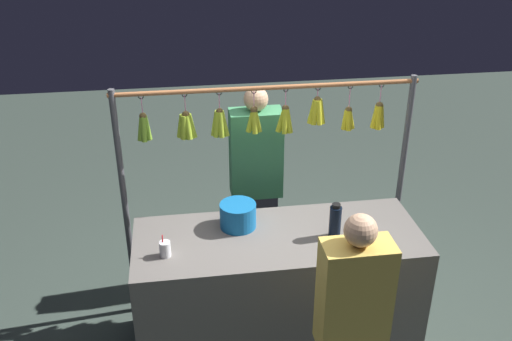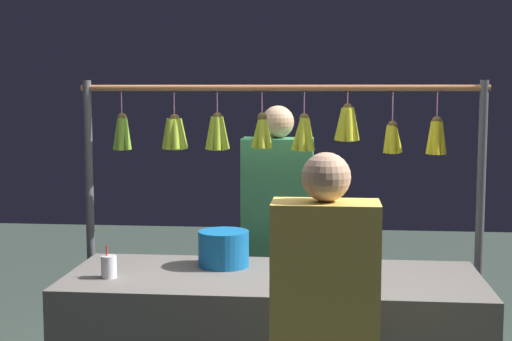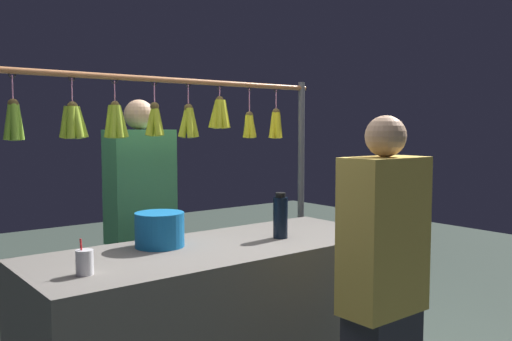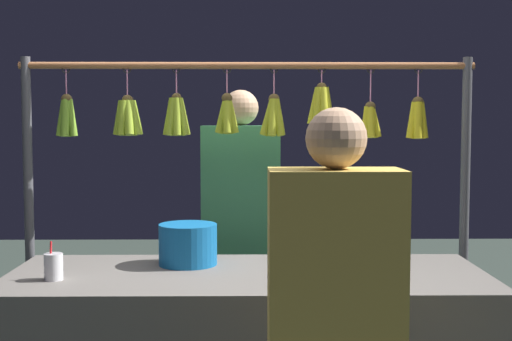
% 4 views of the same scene
% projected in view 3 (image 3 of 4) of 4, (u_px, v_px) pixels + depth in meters
% --- Properties ---
extents(market_counter, '(1.92, 0.74, 0.91)m').
position_uv_depth(market_counter, '(219.00, 332.00, 2.80)').
color(market_counter, '#66605B').
rests_on(market_counter, ground).
extents(display_rack, '(2.12, 0.15, 1.82)m').
position_uv_depth(display_rack, '(167.00, 154.00, 3.10)').
color(display_rack, '#4C4C51').
rests_on(display_rack, ground).
extents(water_bottle, '(0.08, 0.08, 0.25)m').
position_uv_depth(water_bottle, '(280.00, 216.00, 2.93)').
color(water_bottle, black).
rests_on(water_bottle, market_counter).
extents(blue_bucket, '(0.25, 0.25, 0.17)m').
position_uv_depth(blue_bucket, '(160.00, 230.00, 2.72)').
color(blue_bucket, '#1464A8').
rests_on(blue_bucket, market_counter).
extents(drink_cup, '(0.07, 0.07, 0.15)m').
position_uv_depth(drink_cup, '(85.00, 262.00, 2.21)').
color(drink_cup, silver).
rests_on(drink_cup, market_counter).
extents(vendor_person, '(0.40, 0.22, 1.68)m').
position_uv_depth(vendor_person, '(141.00, 237.00, 3.38)').
color(vendor_person, '#2D2D38').
rests_on(vendor_person, ground).
extents(customer_person, '(0.37, 0.20, 1.56)m').
position_uv_depth(customer_person, '(382.00, 305.00, 2.27)').
color(customer_person, '#2D2D38').
rests_on(customer_person, ground).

